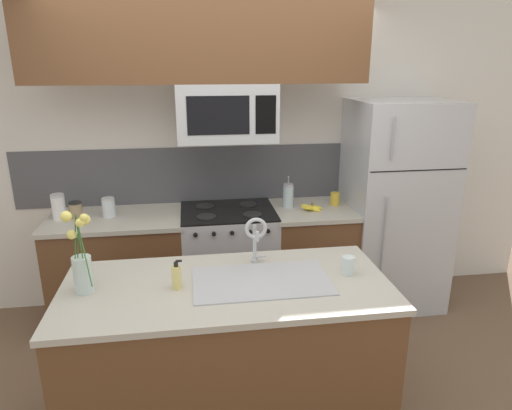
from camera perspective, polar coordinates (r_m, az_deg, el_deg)
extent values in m
plane|color=brown|center=(3.36, -1.74, -20.81)|extent=(10.00, 10.00, 0.00)
cube|color=silver|center=(4.02, 0.19, 6.34)|extent=(5.20, 0.10, 2.60)
cube|color=#4C4C51|center=(3.96, -3.99, 3.91)|extent=(3.46, 0.01, 0.48)
cube|color=brown|center=(3.93, -16.60, -7.99)|extent=(1.03, 0.62, 0.88)
cube|color=#B2AD9E|center=(3.76, -17.20, -1.71)|extent=(1.06, 0.65, 0.03)
cube|color=brown|center=(4.01, 6.80, -6.80)|extent=(0.65, 0.62, 0.88)
cube|color=#B2AD9E|center=(3.84, 7.04, -0.61)|extent=(0.68, 0.65, 0.03)
cube|color=#B7BABF|center=(3.88, -3.38, -7.24)|extent=(0.76, 0.62, 0.91)
cube|color=black|center=(3.71, -3.51, -0.77)|extent=(0.76, 0.62, 0.01)
cylinder|color=black|center=(3.57, -6.23, -1.43)|extent=(0.15, 0.15, 0.01)
cylinder|color=black|center=(3.60, -0.43, -1.16)|extent=(0.15, 0.15, 0.01)
cylinder|color=black|center=(3.83, -6.41, -0.12)|extent=(0.15, 0.15, 0.01)
cylinder|color=black|center=(3.86, -1.00, 0.13)|extent=(0.15, 0.15, 0.01)
cylinder|color=black|center=(3.42, -7.58, -3.72)|extent=(0.03, 0.02, 0.03)
cylinder|color=black|center=(3.42, -5.29, -3.62)|extent=(0.03, 0.02, 0.03)
cylinder|color=black|center=(3.43, -3.01, -3.51)|extent=(0.03, 0.02, 0.03)
cylinder|color=black|center=(3.45, -0.74, -3.39)|extent=(0.03, 0.02, 0.03)
cylinder|color=black|center=(3.47, 1.50, -3.27)|extent=(0.03, 0.02, 0.03)
cube|color=#B7BABF|center=(3.52, -3.73, 11.48)|extent=(0.74, 0.40, 0.43)
cube|color=black|center=(3.32, -4.73, 11.08)|extent=(0.45, 0.00, 0.27)
cube|color=black|center=(3.36, 1.23, 11.21)|extent=(0.15, 0.00, 0.27)
cube|color=brown|center=(3.47, -7.13, 19.80)|extent=(2.44, 0.34, 0.60)
cube|color=#B7BABF|center=(4.11, 16.86, -0.03)|extent=(0.81, 0.72, 1.79)
cube|color=black|center=(3.70, 19.73, 4.09)|extent=(0.78, 0.00, 0.01)
cylinder|color=#99999E|center=(3.53, 16.73, 7.92)|extent=(0.01, 0.01, 0.32)
cylinder|color=#99999E|center=(3.73, 15.68, -4.03)|extent=(0.01, 0.01, 0.68)
cylinder|color=silver|center=(3.83, -23.43, -0.35)|extent=(0.10, 0.10, 0.18)
cylinder|color=#B2B2B7|center=(3.80, -23.61, 1.10)|extent=(0.10, 0.10, 0.02)
cylinder|color=#997F5B|center=(3.83, -21.61, -0.64)|extent=(0.10, 0.10, 0.11)
cylinder|color=black|center=(3.81, -21.71, 0.26)|extent=(0.10, 0.10, 0.01)
cylinder|color=silver|center=(3.76, -17.92, -0.39)|extent=(0.10, 0.10, 0.14)
cylinder|color=#B2B2B7|center=(3.74, -18.03, 0.74)|extent=(0.10, 0.10, 0.02)
ellipsoid|color=yellow|center=(3.76, 6.90, -0.38)|extent=(0.17, 0.12, 0.07)
ellipsoid|color=yellow|center=(3.78, 6.91, -0.30)|extent=(0.18, 0.08, 0.05)
ellipsoid|color=yellow|center=(3.76, 7.08, -0.37)|extent=(0.17, 0.04, 0.05)
ellipsoid|color=yellow|center=(3.78, 7.10, -0.29)|extent=(0.18, 0.09, 0.06)
ellipsoid|color=yellow|center=(3.77, 7.24, -0.36)|extent=(0.16, 0.13, 0.06)
cylinder|color=brown|center=(3.76, 7.05, 0.08)|extent=(0.02, 0.02, 0.03)
cylinder|color=silver|center=(3.82, 4.03, 1.06)|extent=(0.09, 0.09, 0.18)
cylinder|color=#A3A3AA|center=(3.79, 4.07, 2.51)|extent=(0.08, 0.08, 0.02)
cylinder|color=#A3A3AA|center=(3.78, 4.08, 3.02)|extent=(0.01, 0.01, 0.05)
sphere|color=#A3A3AA|center=(3.78, 4.09, 3.51)|extent=(0.02, 0.02, 0.02)
cylinder|color=gold|center=(3.92, 9.83, 0.76)|extent=(0.08, 0.08, 0.11)
cube|color=brown|center=(2.80, -3.47, -18.41)|extent=(1.78, 0.80, 0.88)
cube|color=#B2AD9E|center=(2.56, -3.66, -10.15)|extent=(1.81, 0.83, 0.03)
cube|color=#ADAFB5|center=(2.57, 0.67, -9.45)|extent=(0.76, 0.44, 0.01)
cube|color=#ADAFB5|center=(2.59, -3.23, -11.25)|extent=(0.30, 0.33, 0.15)
cube|color=#ADAFB5|center=(2.64, 4.48, -10.70)|extent=(0.30, 0.33, 0.15)
cylinder|color=#B7BABF|center=(2.80, -0.17, -6.95)|extent=(0.04, 0.04, 0.02)
cylinder|color=#B7BABF|center=(2.76, -0.18, -4.68)|extent=(0.02, 0.02, 0.22)
torus|color=#B7BABF|center=(2.66, -0.01, -2.94)|extent=(0.13, 0.02, 0.13)
cylinder|color=#B7BABF|center=(2.62, 0.17, -3.97)|extent=(0.02, 0.02, 0.06)
cube|color=#B7BABF|center=(2.80, 0.54, -6.44)|extent=(0.07, 0.01, 0.01)
cylinder|color=#DBCC75|center=(2.51, -9.89, -8.90)|extent=(0.05, 0.05, 0.13)
cylinder|color=black|center=(2.48, -9.98, -7.31)|extent=(0.02, 0.02, 0.02)
cube|color=black|center=(2.47, -9.63, -6.92)|extent=(0.03, 0.01, 0.01)
cylinder|color=silver|center=(2.69, 11.42, -7.43)|extent=(0.07, 0.07, 0.11)
cylinder|color=silver|center=(2.59, -20.81, -8.11)|extent=(0.10, 0.10, 0.20)
cylinder|color=silver|center=(2.62, -20.66, -9.38)|extent=(0.09, 0.09, 0.06)
cylinder|color=#386B2D|center=(2.58, -20.67, -5.35)|extent=(0.03, 0.09, 0.31)
sphere|color=#EFE066|center=(2.56, -20.62, -1.72)|extent=(0.06, 0.06, 0.06)
cylinder|color=#386B2D|center=(2.55, -21.38, -6.24)|extent=(0.03, 0.02, 0.27)
sphere|color=#EFE066|center=(2.50, -22.06, -3.46)|extent=(0.05, 0.05, 0.05)
cylinder|color=#386B2D|center=(2.49, -20.71, -5.37)|extent=(0.06, 0.09, 0.37)
sphere|color=#EFE066|center=(2.38, -20.71, -1.49)|extent=(0.04, 0.04, 0.04)
cylinder|color=#386B2D|center=(2.53, -20.93, -5.60)|extent=(0.03, 0.04, 0.34)
sphere|color=#EFE066|center=(2.45, -21.16, -2.08)|extent=(0.04, 0.04, 0.04)
cylinder|color=#386B2D|center=(2.53, -21.66, -5.23)|extent=(0.04, 0.03, 0.37)
sphere|color=#EFE066|center=(2.46, -22.65, -1.34)|extent=(0.06, 0.06, 0.06)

